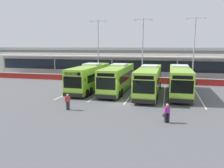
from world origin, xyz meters
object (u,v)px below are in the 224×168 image
coach_bus_left_centre (118,79)px  pedestrian_with_handbag (167,113)px  lamp_post_west (98,46)px  lamp_post_centre (143,46)px  lamp_post_east (194,46)px  coach_bus_centre (149,81)px  pedestrian_in_dark_coat (68,101)px  coach_bus_right_centre (180,81)px  coach_bus_leftmost (90,78)px

coach_bus_left_centre → pedestrian_with_handbag: coach_bus_left_centre is taller
coach_bus_left_centre → lamp_post_west: size_ratio=1.11×
lamp_post_centre → lamp_post_east: same height
coach_bus_left_centre → lamp_post_east: (10.89, 10.16, 4.50)m
coach_bus_centre → lamp_post_centre: lamp_post_centre is taller
pedestrian_in_dark_coat → lamp_post_centre: 21.60m
coach_bus_right_centre → pedestrian_in_dark_coat: size_ratio=7.52×
coach_bus_centre → coach_bus_left_centre: bearing=164.9°
lamp_post_west → coach_bus_centre: bearing=-48.2°
coach_bus_leftmost → lamp_post_east: size_ratio=1.11×
pedestrian_with_handbag → lamp_post_west: lamp_post_west is taller
lamp_post_centre → coach_bus_leftmost: bearing=-122.3°
pedestrian_in_dark_coat → lamp_post_west: (-3.26, 20.85, 5.42)m
lamp_post_east → lamp_post_centre: bearing=-178.5°
lamp_post_centre → lamp_post_east: 8.59m
coach_bus_leftmost → coach_bus_centre: bearing=-7.5°
coach_bus_leftmost → pedestrian_in_dark_coat: size_ratio=7.52×
coach_bus_right_centre → pedestrian_with_handbag: size_ratio=7.52×
pedestrian_in_dark_coat → coach_bus_left_centre: bearing=75.0°
coach_bus_centre → lamp_post_west: lamp_post_west is taller
coach_bus_centre → coach_bus_right_centre: same height
lamp_post_west → lamp_post_centre: 8.37m
coach_bus_left_centre → lamp_post_east: bearing=43.0°
coach_bus_right_centre → pedestrian_in_dark_coat: bearing=-137.2°
pedestrian_with_handbag → pedestrian_in_dark_coat: (-9.55, 1.56, 0.02)m
pedestrian_with_handbag → lamp_post_centre: 22.95m
coach_bus_leftmost → coach_bus_left_centre: bearing=1.1°
pedestrian_with_handbag → lamp_post_centre: lamp_post_centre is taller
coach_bus_left_centre → pedestrian_in_dark_coat: bearing=-105.0°
coach_bus_centre → pedestrian_with_handbag: (2.37, -10.72, -0.93)m
coach_bus_centre → lamp_post_west: size_ratio=1.11×
coach_bus_centre → coach_bus_right_centre: 4.04m
pedestrian_in_dark_coat → pedestrian_with_handbag: bearing=-9.3°
pedestrian_in_dark_coat → lamp_post_west: bearing=98.9°
coach_bus_right_centre → pedestrian_in_dark_coat: (-11.07, -10.24, -0.91)m
coach_bus_centre → lamp_post_east: size_ratio=1.11×
pedestrian_in_dark_coat → lamp_post_east: 25.23m
pedestrian_with_handbag → coach_bus_leftmost: bearing=132.4°
coach_bus_left_centre → pedestrian_in_dark_coat: coach_bus_left_centre is taller
coach_bus_centre → lamp_post_east: 13.83m
lamp_post_west → lamp_post_east: same height
coach_bus_leftmost → lamp_post_east: 18.64m
lamp_post_west → lamp_post_east: (16.93, -0.35, 0.00)m
coach_bus_leftmost → lamp_post_centre: 12.68m
coach_bus_left_centre → pedestrian_with_handbag: (6.77, -11.90, -0.93)m
coach_bus_leftmost → lamp_post_east: bearing=34.5°
coach_bus_leftmost → coach_bus_left_centre: (4.02, 0.07, 0.00)m
lamp_post_west → lamp_post_east: 16.94m
coach_bus_left_centre → pedestrian_in_dark_coat: size_ratio=7.52×
pedestrian_in_dark_coat → lamp_post_centre: (5.09, 20.28, 5.42)m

